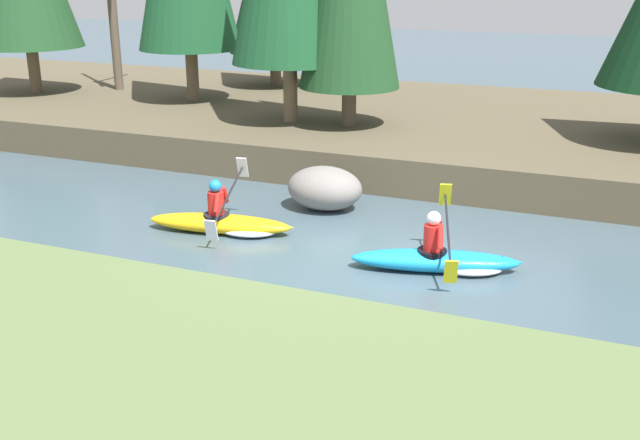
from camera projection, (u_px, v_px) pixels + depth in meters
The scene contains 6 objects.
ground_plane at pixel (342, 268), 12.21m from camera, with size 90.00×90.00×0.00m, color #425660.
riverbank_far at pixel (465, 131), 20.26m from camera, with size 44.00×10.65×0.83m.
bare_tree_upstream at pixel (115, 17), 23.54m from camera, with size 2.69×2.66×4.80m.
kayaker_lead at pixel (442, 259), 12.05m from camera, with size 2.76×2.03×1.20m.
kayaker_middle at pixel (225, 222), 13.75m from camera, with size 2.79×2.06×1.20m.
boulder_midstream at pixel (325, 188), 15.02m from camera, with size 1.54×1.21×0.87m.
Camera 1 is at (3.98, -10.57, 4.72)m, focal length 42.00 mm.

